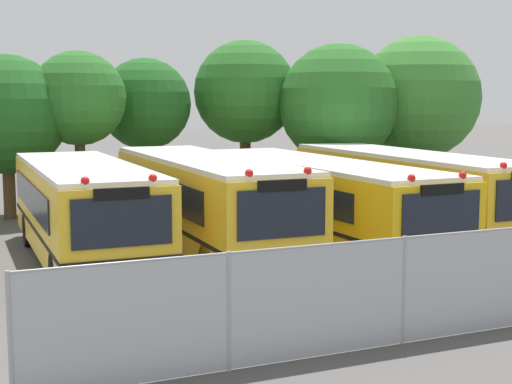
# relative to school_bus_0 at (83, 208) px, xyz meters

# --- Properties ---
(ground_plane) EXTENTS (160.00, 160.00, 0.00)m
(ground_plane) POSITION_rel_school_bus_0_xyz_m (4.92, -0.07, -1.41)
(ground_plane) COLOR #514F4C
(school_bus_0) EXTENTS (2.67, 9.42, 2.68)m
(school_bus_0) POSITION_rel_school_bus_0_xyz_m (0.00, 0.00, 0.00)
(school_bus_0) COLOR yellow
(school_bus_0) RESTS_ON ground_plane
(school_bus_1) EXTENTS (2.66, 10.36, 2.75)m
(school_bus_1) POSITION_rel_school_bus_0_xyz_m (3.22, -0.08, 0.04)
(school_bus_1) COLOR yellow
(school_bus_1) RESTS_ON ground_plane
(school_bus_2) EXTENTS (2.81, 11.32, 2.57)m
(school_bus_2) POSITION_rel_school_bus_0_xyz_m (6.58, -0.24, -0.05)
(school_bus_2) COLOR yellow
(school_bus_2) RESTS_ON ground_plane
(school_bus_3) EXTENTS (2.66, 10.74, 2.67)m
(school_bus_3) POSITION_rel_school_bus_0_xyz_m (9.85, 0.07, 0.00)
(school_bus_3) COLOR yellow
(school_bus_3) RESTS_ON ground_plane
(tree_1) EXTENTS (4.23, 4.15, 5.71)m
(tree_1) POSITION_rel_school_bus_0_xyz_m (-1.21, 8.25, 2.20)
(tree_1) COLOR #4C3823
(tree_1) RESTS_ON ground_plane
(tree_2) EXTENTS (3.34, 3.34, 5.87)m
(tree_2) POSITION_rel_school_bus_0_xyz_m (1.34, 7.83, 2.80)
(tree_2) COLOR #4C3823
(tree_2) RESTS_ON ground_plane
(tree_3) EXTENTS (3.55, 3.55, 5.75)m
(tree_3) POSITION_rel_school_bus_0_xyz_m (4.26, 9.43, 2.51)
(tree_3) COLOR #4C3823
(tree_3) RESTS_ON ground_plane
(tree_4) EXTENTS (4.21, 4.18, 6.55)m
(tree_4) POSITION_rel_school_bus_0_xyz_m (8.55, 9.28, 2.98)
(tree_4) COLOR #4C3823
(tree_4) RESTS_ON ground_plane
(tree_5) EXTENTS (4.73, 4.73, 6.34)m
(tree_5) POSITION_rel_school_bus_0_xyz_m (11.25, 6.94, 2.60)
(tree_5) COLOR #4C3823
(tree_5) RESTS_ON ground_plane
(tree_6) EXTENTS (5.05, 5.05, 6.74)m
(tree_6) POSITION_rel_school_bus_0_xyz_m (15.08, 6.84, 2.86)
(tree_6) COLOR #4C3823
(tree_6) RESTS_ON ground_plane
(chainlink_fence) EXTENTS (16.05, 0.07, 1.88)m
(chainlink_fence) POSITION_rel_school_bus_0_xyz_m (5.38, -8.58, -0.43)
(chainlink_fence) COLOR #9EA0A3
(chainlink_fence) RESTS_ON ground_plane
(traffic_cone) EXTENTS (0.39, 0.39, 0.52)m
(traffic_cone) POSITION_rel_school_bus_0_xyz_m (4.48, -7.70, -1.15)
(traffic_cone) COLOR #EA5914
(traffic_cone) RESTS_ON ground_plane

